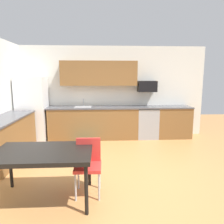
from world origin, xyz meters
TOP-DOWN VIEW (x-y plane):
  - ground_plane at (0.00, 0.00)m, footprint 12.00×12.00m
  - wall_back at (0.00, 2.65)m, footprint 5.80×0.10m
  - cabinet_run_back at (-0.47, 2.30)m, footprint 2.56×0.60m
  - cabinet_run_back_right at (1.91, 2.30)m, footprint 0.99×0.60m
  - cabinet_run_left at (-2.30, 0.80)m, footprint 0.60×2.00m
  - countertop_back at (0.00, 2.30)m, footprint 4.80×0.64m
  - countertop_left at (-2.30, 0.80)m, footprint 0.64×2.00m
  - upper_cabinets_back at (-0.30, 2.43)m, footprint 2.20×0.34m
  - refrigerator at (-2.18, 2.22)m, footprint 0.76×0.70m
  - oven_range at (1.11, 2.30)m, footprint 0.60×0.60m
  - microwave at (1.11, 2.40)m, footprint 0.54×0.36m
  - sink_basin at (-0.77, 2.30)m, footprint 0.48×0.40m
  - sink_faucet at (-0.77, 2.48)m, footprint 0.02×0.02m
  - dining_table at (-1.10, -0.83)m, footprint 1.40×0.90m
  - chair_near_table at (-0.46, -0.67)m, footprint 0.41×0.41m
  - floor_mat at (-0.71, 1.65)m, footprint 0.70×0.50m

SIDE VIEW (x-z plane):
  - ground_plane at x=0.00m, z-range 0.00..0.00m
  - floor_mat at x=-0.71m, z-range 0.00..0.01m
  - cabinet_run_back at x=-0.47m, z-range 0.00..0.90m
  - cabinet_run_back_right at x=1.91m, z-range 0.00..0.90m
  - cabinet_run_left at x=-2.30m, z-range 0.00..0.90m
  - oven_range at x=1.11m, z-range 0.00..0.91m
  - chair_near_table at x=-0.46m, z-range 0.08..0.93m
  - dining_table at x=-1.10m, z-range 0.31..1.06m
  - sink_basin at x=-0.77m, z-range 0.81..0.95m
  - refrigerator at x=-2.18m, z-range 0.00..1.78m
  - countertop_back at x=0.00m, z-range 0.90..0.94m
  - countertop_left at x=-2.30m, z-range 0.90..0.94m
  - sink_faucet at x=-0.77m, z-range 0.92..1.16m
  - wall_back at x=0.00m, z-range 0.00..2.70m
  - microwave at x=1.11m, z-range 1.36..1.68m
  - upper_cabinets_back at x=-0.30m, z-range 1.55..2.25m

